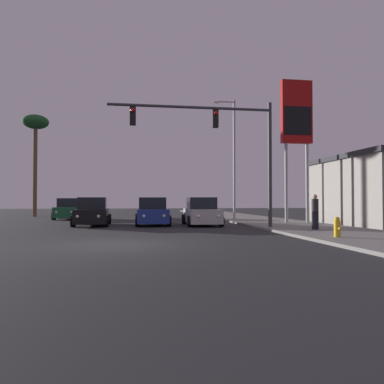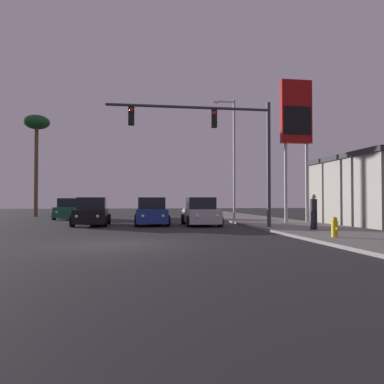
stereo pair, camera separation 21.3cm
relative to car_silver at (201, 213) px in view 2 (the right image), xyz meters
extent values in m
plane|color=#28282B|center=(-4.59, -9.36, -0.76)|extent=(120.00, 120.00, 0.00)
cube|color=gray|center=(4.91, 0.64, -0.70)|extent=(5.00, 60.00, 0.12)
cube|color=#B7B7BC|center=(0.00, -0.04, -0.18)|extent=(1.91, 4.25, 0.80)
cube|color=black|center=(0.00, 0.11, 0.57)|extent=(1.65, 2.04, 0.70)
cylinder|color=black|center=(-0.90, -1.34, -0.44)|extent=(0.24, 0.64, 0.64)
cylinder|color=black|center=(0.90, -1.34, -0.44)|extent=(0.24, 0.64, 0.64)
cylinder|color=black|center=(-0.90, 1.27, -0.44)|extent=(0.24, 0.64, 0.64)
cylinder|color=black|center=(0.90, 1.27, -0.44)|extent=(0.24, 0.64, 0.64)
sphere|color=#F2EACC|center=(-0.56, -2.16, -0.13)|extent=(0.18, 0.18, 0.18)
sphere|color=#F2EACC|center=(0.56, -2.16, -0.13)|extent=(0.18, 0.18, 0.18)
cube|color=black|center=(-6.49, 0.85, -0.18)|extent=(1.94, 4.26, 0.80)
cube|color=black|center=(-6.49, 1.00, 0.57)|extent=(1.67, 2.05, 0.70)
cylinder|color=black|center=(-7.39, -0.45, -0.44)|extent=(0.24, 0.64, 0.64)
cylinder|color=black|center=(-5.59, -0.45, -0.44)|extent=(0.24, 0.64, 0.64)
cylinder|color=black|center=(-7.39, 2.15, -0.44)|extent=(0.24, 0.64, 0.64)
cylinder|color=black|center=(-5.59, 2.15, -0.44)|extent=(0.24, 0.64, 0.64)
sphere|color=#F2EACC|center=(-7.05, -1.27, -0.13)|extent=(0.18, 0.18, 0.18)
sphere|color=#F2EACC|center=(-5.94, -1.27, -0.13)|extent=(0.18, 0.18, 0.18)
cube|color=#195933|center=(-9.23, 9.09, -0.18)|extent=(1.86, 4.23, 0.80)
cube|color=black|center=(-9.23, 9.24, 0.57)|extent=(1.63, 2.02, 0.70)
cylinder|color=black|center=(-10.13, 7.79, -0.44)|extent=(0.24, 0.64, 0.64)
cylinder|color=black|center=(-8.33, 7.79, -0.44)|extent=(0.24, 0.64, 0.64)
cylinder|color=black|center=(-10.13, 10.39, -0.44)|extent=(0.24, 0.64, 0.64)
cylinder|color=black|center=(-8.33, 10.39, -0.44)|extent=(0.24, 0.64, 0.64)
sphere|color=#F2EACC|center=(-9.78, 6.97, -0.13)|extent=(0.18, 0.18, 0.18)
sphere|color=#F2EACC|center=(-8.67, 6.97, -0.13)|extent=(0.18, 0.18, 0.18)
cube|color=navy|center=(-2.93, 0.70, -0.18)|extent=(1.86, 4.23, 0.80)
cube|color=black|center=(-2.93, 0.85, 0.57)|extent=(1.63, 2.02, 0.70)
cylinder|color=black|center=(-3.83, -0.61, -0.44)|extent=(0.24, 0.64, 0.64)
cylinder|color=black|center=(-2.03, -0.61, -0.44)|extent=(0.24, 0.64, 0.64)
cylinder|color=black|center=(-3.83, 2.00, -0.44)|extent=(0.24, 0.64, 0.64)
cylinder|color=black|center=(-2.03, 2.00, -0.44)|extent=(0.24, 0.64, 0.64)
sphere|color=#F2EACC|center=(-3.49, -1.42, -0.13)|extent=(0.18, 0.18, 0.18)
sphere|color=#F2EACC|center=(-2.37, -1.42, -0.13)|extent=(0.18, 0.18, 0.18)
cube|color=silver|center=(-2.71, 8.51, -0.18)|extent=(1.83, 4.21, 0.80)
cube|color=black|center=(-2.71, 8.66, 0.57)|extent=(1.61, 2.01, 0.70)
cylinder|color=black|center=(-3.61, 7.21, -0.44)|extent=(0.24, 0.64, 0.64)
cylinder|color=black|center=(-1.81, 7.21, -0.44)|extent=(0.24, 0.64, 0.64)
cylinder|color=black|center=(-3.61, 9.81, -0.44)|extent=(0.24, 0.64, 0.64)
cylinder|color=black|center=(-1.81, 9.81, -0.44)|extent=(0.24, 0.64, 0.64)
sphere|color=#F2EACC|center=(-3.27, 6.39, -0.13)|extent=(0.18, 0.18, 0.18)
sphere|color=#F2EACC|center=(-2.15, 6.39, -0.13)|extent=(0.18, 0.18, 0.18)
cylinder|color=#38383D|center=(2.99, -3.56, 2.61)|extent=(0.20, 0.20, 6.50)
cylinder|color=#38383D|center=(-1.18, -3.56, 5.46)|extent=(8.34, 0.14, 0.14)
cube|color=black|center=(0.07, -3.56, 4.91)|extent=(0.30, 0.24, 0.90)
sphere|color=red|center=(0.07, -3.70, 5.18)|extent=(0.20, 0.20, 0.20)
cube|color=black|center=(-4.10, -3.56, 4.91)|extent=(0.30, 0.24, 0.90)
sphere|color=red|center=(-4.10, -3.70, 5.18)|extent=(0.20, 0.20, 0.20)
cylinder|color=#99999E|center=(3.46, 5.20, 3.86)|extent=(0.18, 0.18, 9.00)
cylinder|color=#99999E|center=(2.76, 5.20, 8.21)|extent=(1.40, 0.10, 0.10)
ellipsoid|color=silver|center=(2.06, 5.20, 8.16)|extent=(0.50, 0.24, 0.20)
cylinder|color=#99999E|center=(5.44, 0.11, 1.86)|extent=(0.20, 0.20, 5.00)
cylinder|color=#99999E|center=(6.84, 0.11, 1.86)|extent=(0.20, 0.20, 5.00)
cube|color=#990C0C|center=(6.14, 0.11, 6.36)|extent=(2.00, 0.40, 4.00)
cube|color=black|center=(6.14, -0.10, 5.76)|extent=(1.80, 0.03, 1.80)
cylinder|color=gold|center=(3.51, -9.16, -0.34)|extent=(0.24, 0.24, 0.60)
sphere|color=gold|center=(3.51, -9.16, 0.02)|extent=(0.20, 0.20, 0.20)
cylinder|color=gold|center=(3.51, -9.33, -0.31)|extent=(0.08, 0.10, 0.08)
cylinder|color=#23232D|center=(4.36, -5.59, -0.22)|extent=(0.16, 0.16, 0.85)
cylinder|color=#23232D|center=(4.54, -5.59, -0.22)|extent=(0.16, 0.16, 0.85)
cylinder|color=#262628|center=(4.45, -5.59, 0.51)|extent=(0.32, 0.32, 0.60)
sphere|color=tan|center=(4.45, -5.59, 0.92)|extent=(0.22, 0.22, 0.22)
cylinder|color=brown|center=(-13.23, 14.64, 3.45)|extent=(0.36, 0.36, 8.43)
ellipsoid|color=#1E5123|center=(-13.23, 14.64, 8.15)|extent=(2.40, 2.40, 1.32)
camera|label=1|loc=(-4.00, -22.19, 0.72)|focal=35.00mm
camera|label=2|loc=(-3.79, -22.22, 0.72)|focal=35.00mm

